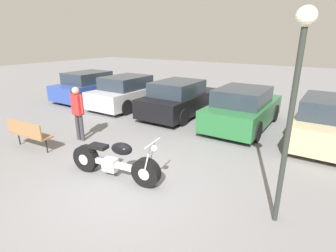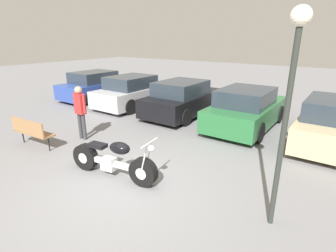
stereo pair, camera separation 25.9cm
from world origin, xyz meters
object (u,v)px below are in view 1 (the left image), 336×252
(lamp_post, at_px, (296,80))
(person_standing, at_px, (78,109))
(parked_car_blue, at_px, (91,86))
(parked_car_black, at_px, (179,99))
(parked_car_champagne, at_px, (330,122))
(motorcycle, at_px, (113,161))
(park_bench, at_px, (28,132))
(parked_car_green, at_px, (243,109))
(parked_car_silver, at_px, (129,92))

(lamp_post, relative_size, person_standing, 2.07)
(parked_car_blue, relative_size, person_standing, 2.36)
(parked_car_black, distance_m, parked_car_champagne, 5.50)
(motorcycle, relative_size, park_bench, 1.58)
(parked_car_green, height_order, park_bench, parked_car_green)
(parked_car_champagne, bearing_deg, person_standing, -148.39)
(parked_car_blue, xyz_separation_m, parked_car_black, (5.50, -0.03, 0.00))
(motorcycle, distance_m, parked_car_black, 5.62)
(parked_car_silver, distance_m, lamp_post, 9.32)
(parked_car_silver, height_order, park_bench, parked_car_silver)
(parked_car_blue, xyz_separation_m, lamp_post, (10.46, -4.99, 1.84))
(motorcycle, bearing_deg, parked_car_black, 104.87)
(person_standing, bearing_deg, parked_car_blue, 135.22)
(parked_car_silver, bearing_deg, parked_car_green, -0.20)
(parked_car_champagne, distance_m, park_bench, 9.08)
(lamp_post, bearing_deg, park_bench, -174.66)
(parked_car_champagne, relative_size, person_standing, 2.36)
(parked_car_silver, xyz_separation_m, parked_car_green, (5.50, -0.02, 0.00))
(parked_car_black, relative_size, park_bench, 2.71)
(parked_car_green, height_order, parked_car_champagne, same)
(parked_car_black, relative_size, lamp_post, 1.14)
(parked_car_champagne, bearing_deg, park_bench, -143.40)
(motorcycle, xyz_separation_m, person_standing, (-2.60, 1.16, 0.60))
(motorcycle, relative_size, parked_car_black, 0.58)
(parked_car_blue, distance_m, parked_car_silver, 2.75)
(park_bench, bearing_deg, parked_car_black, 72.24)
(lamp_post, bearing_deg, parked_car_champagne, 83.65)
(parked_car_champagne, height_order, person_standing, person_standing)
(parked_car_black, bearing_deg, parked_car_blue, 179.65)
(parked_car_silver, xyz_separation_m, parked_car_champagne, (8.25, -0.11, 0.00))
(lamp_post, bearing_deg, parked_car_silver, 147.62)
(parked_car_blue, bearing_deg, parked_car_green, -0.82)
(parked_car_silver, relative_size, person_standing, 2.36)
(parked_car_black, xyz_separation_m, lamp_post, (4.97, -4.96, 1.84))
(park_bench, bearing_deg, lamp_post, 5.34)
(motorcycle, relative_size, parked_car_blue, 0.58)
(parked_car_champagne, height_order, lamp_post, lamp_post)
(park_bench, bearing_deg, parked_car_champagne, 36.60)
(parked_car_green, bearing_deg, person_standing, -133.02)
(parked_car_silver, xyz_separation_m, park_bench, (0.96, -5.52, -0.14))
(person_standing, bearing_deg, park_bench, -115.63)
(person_standing, bearing_deg, parked_car_green, 46.98)
(parked_car_blue, distance_m, parked_car_black, 5.50)
(parked_car_black, xyz_separation_m, parked_car_champagne, (5.50, -0.18, 0.00))
(parked_car_blue, height_order, parked_car_silver, same)
(parked_car_green, height_order, lamp_post, lamp_post)
(park_bench, bearing_deg, parked_car_green, 50.49)
(parked_car_green, bearing_deg, parked_car_blue, 179.18)
(parked_car_silver, bearing_deg, park_bench, -80.16)
(parked_car_green, xyz_separation_m, lamp_post, (2.22, -4.87, 1.84))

